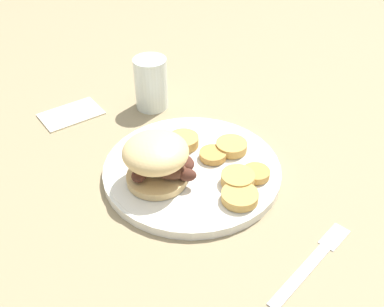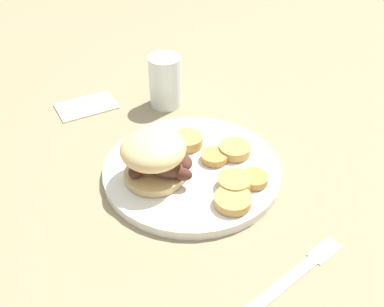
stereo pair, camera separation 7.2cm
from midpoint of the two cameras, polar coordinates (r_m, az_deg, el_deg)
name	(u,v)px [view 1 (the left image)]	position (r m, az deg, el deg)	size (l,w,h in m)	color
ground_plane	(192,173)	(0.74, -2.76, -2.65)	(4.00, 4.00, 0.00)	#937F5B
dinner_plate	(192,169)	(0.74, -2.78, -2.10)	(0.29, 0.29, 0.02)	white
sandwich	(158,159)	(0.68, -7.39, -0.82)	(0.11, 0.10, 0.08)	tan
potato_round_0	(240,196)	(0.67, 3.03, -5.59)	(0.06, 0.06, 0.01)	tan
potato_round_1	(238,179)	(0.69, 2.91, -3.31)	(0.05, 0.05, 0.02)	tan
potato_round_2	(184,141)	(0.77, -3.74, 1.52)	(0.05, 0.05, 0.02)	tan
potato_round_3	(256,173)	(0.71, 5.29, -2.66)	(0.04, 0.04, 0.01)	#BC8942
potato_round_4	(213,155)	(0.74, -0.08, -0.28)	(0.05, 0.05, 0.01)	#BC8942
potato_round_5	(231,146)	(0.76, 2.36, 0.81)	(0.05, 0.05, 0.01)	tan
fork	(312,262)	(0.62, 11.74, -13.53)	(0.14, 0.14, 0.00)	silver
drinking_glass	(151,83)	(0.89, -7.54, 8.73)	(0.06, 0.06, 0.10)	silver
napkin	(71,113)	(0.92, -17.27, 4.81)	(0.11, 0.07, 0.01)	beige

